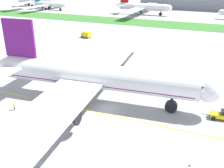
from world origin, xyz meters
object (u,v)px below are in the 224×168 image
service_truck_catering_van (86,34)px  airliner_foreground (92,76)px  parked_airliner_far_right (142,7)px  ground_crew_wingwalker_port (14,106)px  pushback_tug (222,115)px  traffic_cone_port_wing (190,165)px  parked_airliner_far_left (36,1)px  parked_airliner_far_centre (49,4)px

service_truck_catering_van → airliner_foreground: bearing=-60.4°
airliner_foreground → parked_airliner_far_right: size_ratio=1.33×
service_truck_catering_van → parked_airliner_far_right: parked_airliner_far_right is taller
airliner_foreground → ground_crew_wingwalker_port: bearing=-141.8°
ground_crew_wingwalker_port → service_truck_catering_van: size_ratio=0.32×
pushback_tug → ground_crew_wingwalker_port: size_ratio=3.63×
traffic_cone_port_wing → service_truck_catering_van: 91.24m
service_truck_catering_van → parked_airliner_far_left: size_ratio=0.07×
parked_airliner_far_centre → parked_airliner_far_right: (78.88, 3.67, 1.15)m
parked_airliner_far_right → pushback_tug: bearing=-66.7°
parked_airliner_far_right → traffic_cone_port_wing: bearing=-70.5°
parked_airliner_far_centre → service_truck_catering_van: bearing=-45.3°
parked_airliner_far_right → service_truck_catering_van: bearing=-92.0°
service_truck_catering_van → parked_airliner_far_right: 80.77m
pushback_tug → traffic_cone_port_wing: bearing=-103.5°
service_truck_catering_van → parked_airliner_far_right: (2.78, 80.63, 3.79)m
pushback_tug → airliner_foreground: bearing=-174.5°
ground_crew_wingwalker_port → parked_airliner_far_right: 149.46m
parked_airliner_far_left → pushback_tug: bearing=-41.8°
parked_airliner_far_centre → ground_crew_wingwalker_port: bearing=-57.0°
pushback_tug → parked_airliner_far_left: size_ratio=0.09×
airliner_foreground → parked_airliner_far_centre: size_ratio=1.57×
service_truck_catering_van → traffic_cone_port_wing: bearing=-51.5°
parked_airliner_far_left → parked_airliner_far_right: (99.44, -6.03, 0.12)m
traffic_cone_port_wing → service_truck_catering_van: size_ratio=0.11×
ground_crew_wingwalker_port → parked_airliner_far_left: (-114.86, 154.63, 4.19)m
parked_airliner_far_left → parked_airliner_far_right: bearing=-3.5°
ground_crew_wingwalker_port → parked_airliner_far_left: size_ratio=0.02×
parked_airliner_far_left → parked_airliner_far_centre: size_ratio=1.26×
airliner_foreground → service_truck_catering_van: size_ratio=17.01×
traffic_cone_port_wing → airliner_foreground: bearing=149.3°
airliner_foreground → parked_airliner_far_right: 140.65m
airliner_foreground → traffic_cone_port_wing: airliner_foreground is taller
service_truck_catering_van → parked_airliner_far_centre: parked_airliner_far_centre is taller
airliner_foreground → pushback_tug: bearing=5.5°
parked_airliner_far_left → traffic_cone_port_wing: bearing=-45.9°
airliner_foreground → ground_crew_wingwalker_port: airliner_foreground is taller
traffic_cone_port_wing → parked_airliner_far_centre: (-132.85, 148.38, 3.91)m
airliner_foreground → parked_airliner_far_centre: (-108.37, 133.85, -2.06)m
service_truck_catering_van → parked_airliner_far_centre: size_ratio=0.09×
airliner_foreground → parked_airliner_far_left: bearing=131.9°
service_truck_catering_van → parked_airliner_far_left: parked_airliner_far_left is taller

